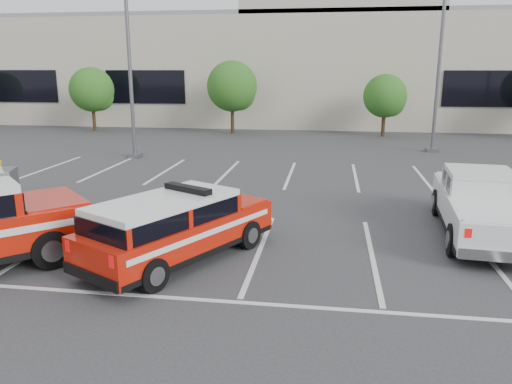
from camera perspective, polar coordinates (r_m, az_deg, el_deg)
ground at (r=12.32m, az=0.43°, el=-6.67°), size 120.00×120.00×0.00m
stall_markings at (r=16.58m, az=2.62°, el=-1.21°), size 23.00×15.00×0.01m
convention_building at (r=43.30m, az=6.83°, el=14.38°), size 60.00×16.99×13.20m
tree_left at (r=37.35m, az=-18.09°, el=10.90°), size 3.07×3.07×4.42m
tree_mid_left at (r=34.12m, az=-2.57°, el=11.78°), size 3.37×3.37×4.85m
tree_mid_right at (r=33.69m, az=14.67°, el=10.40°), size 2.77×2.77×3.99m
light_pole_left at (r=25.33m, az=-14.34°, el=15.47°), size 0.90×0.60×10.24m
light_pole_mid at (r=27.95m, az=20.32°, el=14.87°), size 0.90×0.60×10.24m
fire_chief_suv at (r=11.61m, az=-9.06°, el=-4.52°), size 3.86×5.09×1.70m
white_pickup at (r=14.49m, az=24.26°, el=-1.98°), size 2.37×5.63×1.68m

